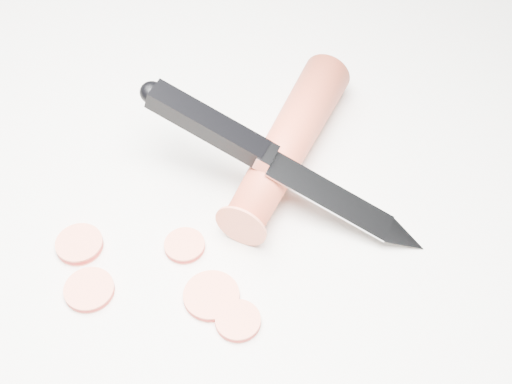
# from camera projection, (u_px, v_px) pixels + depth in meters

# --- Properties ---
(ground) EXTENTS (2.40, 2.40, 0.00)m
(ground) POSITION_uv_depth(u_px,v_px,m) (199.00, 189.00, 0.55)
(ground) COLOR silver
(ground) RESTS_ON ground
(carrot) EXTENTS (0.09, 0.18, 0.03)m
(carrot) POSITION_uv_depth(u_px,v_px,m) (288.00, 143.00, 0.55)
(carrot) COLOR #CF4126
(carrot) RESTS_ON ground
(carrot_slice_0) EXTENTS (0.03, 0.03, 0.01)m
(carrot_slice_0) POSITION_uv_depth(u_px,v_px,m) (79.00, 244.00, 0.51)
(carrot_slice_0) COLOR #EF724F
(carrot_slice_0) RESTS_ON ground
(carrot_slice_1) EXTENTS (0.04, 0.04, 0.01)m
(carrot_slice_1) POSITION_uv_depth(u_px,v_px,m) (211.00, 296.00, 0.49)
(carrot_slice_1) COLOR #EF724F
(carrot_slice_1) RESTS_ON ground
(carrot_slice_2) EXTENTS (0.03, 0.03, 0.01)m
(carrot_slice_2) POSITION_uv_depth(u_px,v_px,m) (185.00, 246.00, 0.51)
(carrot_slice_2) COLOR #EF724F
(carrot_slice_2) RESTS_ON ground
(carrot_slice_3) EXTENTS (0.03, 0.03, 0.01)m
(carrot_slice_3) POSITION_uv_depth(u_px,v_px,m) (238.00, 321.00, 0.48)
(carrot_slice_3) COLOR #EF724F
(carrot_slice_3) RESTS_ON ground
(carrot_slice_4) EXTENTS (0.03, 0.03, 0.01)m
(carrot_slice_4) POSITION_uv_depth(u_px,v_px,m) (89.00, 290.00, 0.49)
(carrot_slice_4) COLOR #EF724F
(carrot_slice_4) RESTS_ON ground
(kitchen_knife) EXTENTS (0.23, 0.09, 0.08)m
(kitchen_knife) POSITION_uv_depth(u_px,v_px,m) (283.00, 163.00, 0.51)
(kitchen_knife) COLOR #B6B8BD
(kitchen_knife) RESTS_ON ground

